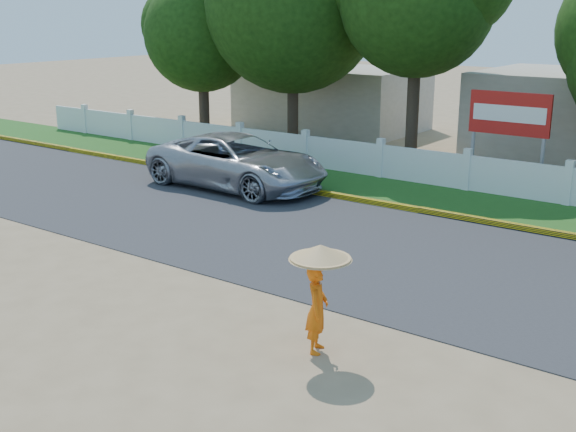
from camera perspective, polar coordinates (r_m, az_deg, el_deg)
The scene contains 10 objects.
ground at distance 13.57m, azimuth -5.04°, elevation -7.16°, with size 120.00×120.00×0.00m, color #9E8460.
road at distance 16.98m, azimuth 5.01°, elevation -2.32°, with size 60.00×7.00×0.02m, color #38383A.
grass_verge at distance 21.47m, azimuth 12.35°, elevation 1.28°, with size 60.00×3.50×0.03m, color #2D601E.
curb at distance 19.96m, azimuth 10.34°, elevation 0.47°, with size 40.00×0.18×0.16m, color yellow.
fence at distance 22.65m, azimuth 13.94°, elevation 3.32°, with size 40.00×0.10×1.10m, color silver.
building_far at distance 33.95m, azimuth 3.44°, elevation 9.29°, with size 8.00×5.00×2.80m, color #B7AD99.
vehicle at distance 22.38m, azimuth -4.05°, elevation 4.32°, with size 2.72×5.90×1.64m, color #A8AAB0.
monk_with_parasol at distance 11.41m, azimuth 2.44°, elevation -5.28°, with size 1.00×1.00×1.82m.
billboard at distance 23.11m, azimuth 17.08°, elevation 7.35°, with size 2.50×0.13×2.95m.
tree_row at distance 24.47m, azimuth 20.80°, elevation 14.27°, with size 33.54×7.31×8.97m.
Camera 1 is at (8.32, -9.32, 5.31)m, focal length 45.00 mm.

